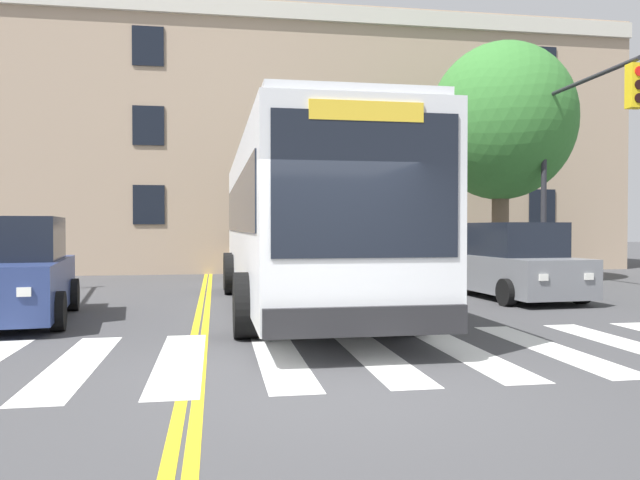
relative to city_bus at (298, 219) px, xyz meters
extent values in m
plane|color=#424244|center=(-0.54, -6.92, -1.89)|extent=(120.00, 120.00, 0.00)
cube|color=white|center=(-3.47, -5.25, -1.88)|extent=(0.59, 3.75, 0.01)
cube|color=white|center=(-2.21, -5.24, -1.88)|extent=(0.59, 3.75, 0.01)
cube|color=white|center=(-0.94, -5.24, -1.88)|extent=(0.59, 3.75, 0.01)
cube|color=white|center=(0.33, -5.24, -1.88)|extent=(0.59, 3.75, 0.01)
cube|color=white|center=(1.60, -5.24, -1.88)|extent=(0.59, 3.75, 0.01)
cube|color=white|center=(2.87, -5.23, -1.88)|extent=(0.59, 3.75, 0.01)
cube|color=white|center=(4.14, -5.23, -1.88)|extent=(0.59, 3.75, 0.01)
cube|color=gold|center=(-2.09, 8.76, -1.88)|extent=(0.12, 36.00, 0.01)
cube|color=gold|center=(-1.93, 8.76, -1.88)|extent=(0.12, 36.00, 0.01)
cube|color=white|center=(0.00, -0.02, -0.02)|extent=(2.67, 11.98, 2.95)
cube|color=black|center=(1.30, -0.01, 0.27)|extent=(0.11, 11.01, 1.06)
cube|color=black|center=(-1.30, -0.03, 0.27)|extent=(0.11, 11.01, 1.06)
cube|color=black|center=(0.05, -6.01, 0.33)|extent=(2.32, 0.04, 1.77)
cube|color=yellow|center=(0.05, -6.02, 1.22)|extent=(1.42, 0.04, 0.24)
cube|color=#232326|center=(0.05, -6.04, -1.32)|extent=(2.53, 0.12, 0.36)
cube|color=silver|center=(0.00, -0.02, 1.53)|extent=(2.51, 11.50, 0.16)
cylinder|color=black|center=(1.26, -3.72, -1.38)|extent=(0.57, 1.02, 1.02)
cylinder|color=black|center=(-1.20, -3.74, -1.38)|extent=(0.57, 1.02, 1.02)
cylinder|color=black|center=(1.21, 2.68, -1.38)|extent=(0.57, 1.02, 1.02)
cylinder|color=black|center=(-1.25, 2.66, -1.38)|extent=(0.57, 1.02, 1.02)
cylinder|color=black|center=(1.20, 3.78, -1.38)|extent=(0.57, 1.02, 1.02)
cylinder|color=black|center=(-1.26, 3.76, -1.38)|extent=(0.57, 1.02, 1.02)
cube|color=navy|center=(-5.38, -1.41, -1.24)|extent=(2.30, 4.42, 0.93)
cube|color=black|center=(-5.39, -1.29, -0.38)|extent=(1.85, 2.21, 0.79)
cube|color=white|center=(-4.58, -3.46, -1.15)|extent=(0.20, 0.06, 0.14)
cylinder|color=black|center=(-4.30, -2.60, -1.56)|extent=(0.30, 0.68, 0.66)
cylinder|color=black|center=(-4.63, 0.00, -1.56)|extent=(0.30, 0.68, 0.66)
cube|color=slate|center=(5.28, 0.56, -1.29)|extent=(2.01, 4.19, 0.86)
cube|color=black|center=(5.27, 0.60, -0.47)|extent=(1.73, 2.34, 0.80)
cube|color=white|center=(5.93, -1.47, -1.21)|extent=(0.20, 0.05, 0.14)
cube|color=white|center=(4.87, -1.54, -1.21)|extent=(0.20, 0.05, 0.14)
cylinder|color=black|center=(6.26, -0.65, -1.59)|extent=(0.26, 0.61, 0.60)
cylinder|color=black|center=(4.45, -0.76, -1.59)|extent=(0.26, 0.61, 0.60)
cylinder|color=black|center=(6.10, 1.88, -1.59)|extent=(0.26, 0.61, 0.60)
cylinder|color=black|center=(4.30, 1.77, -1.59)|extent=(0.26, 0.61, 0.60)
cube|color=tan|center=(-0.16, 9.23, -1.34)|extent=(2.13, 4.09, 0.76)
cube|color=black|center=(-0.16, 9.27, -0.55)|extent=(1.78, 2.31, 0.82)
cube|color=white|center=(0.16, 7.20, -1.26)|extent=(0.20, 0.06, 0.14)
cube|color=white|center=(-0.88, 7.30, -1.26)|extent=(0.20, 0.06, 0.14)
cylinder|color=black|center=(0.60, 7.92, -1.59)|extent=(0.28, 0.62, 0.60)
cylinder|color=black|center=(-1.18, 8.10, -1.59)|extent=(0.28, 0.62, 0.60)
cylinder|color=black|center=(0.85, 10.35, -1.59)|extent=(0.28, 0.62, 0.60)
cylinder|color=black|center=(-0.93, 10.53, -1.59)|extent=(0.28, 0.62, 0.60)
cylinder|color=#28282D|center=(7.73, 3.59, 1.08)|extent=(0.16, 0.16, 5.94)
cylinder|color=#28282D|center=(7.68, 1.44, 3.62)|extent=(0.22, 4.29, 0.11)
cube|color=yellow|center=(7.63, -0.56, 3.02)|extent=(0.35, 0.29, 1.00)
cylinder|color=red|center=(7.62, -0.71, 3.32)|extent=(0.22, 0.04, 0.22)
cylinder|color=black|center=(7.62, -0.71, 3.02)|extent=(0.22, 0.04, 0.22)
cylinder|color=black|center=(7.62, -0.71, 2.72)|extent=(0.22, 0.04, 0.22)
cylinder|color=#28282D|center=(1.13, 5.86, 0.74)|extent=(0.16, 0.16, 5.25)
cylinder|color=#28282D|center=(1.17, 4.27, 3.00)|extent=(0.18, 3.19, 0.11)
cube|color=#28282D|center=(1.20, 2.82, 2.40)|extent=(0.35, 0.29, 1.00)
cylinder|color=red|center=(1.20, 2.68, 2.70)|extent=(0.22, 0.03, 0.22)
cylinder|color=black|center=(1.20, 2.68, 2.40)|extent=(0.22, 0.03, 0.22)
cylinder|color=black|center=(1.20, 2.68, 2.10)|extent=(0.22, 0.03, 0.22)
cylinder|color=brown|center=(7.30, 5.51, -0.40)|extent=(0.54, 0.54, 2.98)
ellipsoid|color=#387A33|center=(7.30, 5.51, 3.23)|extent=(5.52, 5.90, 5.02)
cube|color=tan|center=(-4.10, 13.24, 3.15)|extent=(37.89, 7.17, 10.06)
cube|color=beige|center=(-4.10, 9.58, 7.78)|extent=(37.89, 0.16, 0.60)
cube|color=black|center=(-4.10, 9.63, 0.63)|extent=(1.10, 0.06, 1.40)
cube|color=black|center=(11.06, 9.63, 0.63)|extent=(1.10, 0.06, 1.40)
cube|color=black|center=(-4.10, 9.63, 3.45)|extent=(1.10, 0.06, 1.40)
cube|color=black|center=(11.06, 9.63, 3.45)|extent=(1.10, 0.06, 1.40)
cube|color=black|center=(-4.10, 9.63, 6.27)|extent=(1.10, 0.06, 1.40)
cube|color=black|center=(11.06, 9.63, 6.27)|extent=(1.10, 0.06, 1.40)
camera|label=1|loc=(-1.75, -13.33, -0.19)|focal=35.00mm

